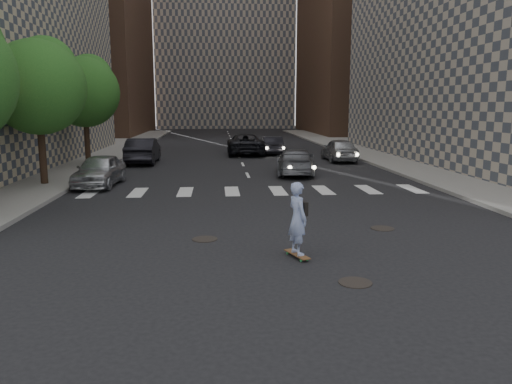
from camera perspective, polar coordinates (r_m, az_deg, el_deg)
ground at (r=12.85m, az=3.03°, el=-6.65°), size 160.00×160.00×0.00m
sidewalk_left at (r=34.86m, az=-26.20°, el=2.95°), size 13.00×80.00×0.15m
sidewalk_right at (r=36.22m, az=21.99°, el=3.47°), size 13.00×80.00×0.15m
tree_b at (r=24.64m, az=-23.51°, el=11.37°), size 4.20×4.20×6.60m
tree_c at (r=32.32m, az=-18.90°, el=11.09°), size 4.20×4.20×6.60m
manhole_a at (r=10.76m, az=11.28°, el=-10.11°), size 0.70×0.70×0.02m
manhole_b at (r=13.90m, az=-5.86°, el=-5.38°), size 0.70×0.70×0.02m
manhole_c at (r=15.49m, az=14.26°, el=-4.05°), size 0.70×0.70×0.02m
skateboarder at (r=12.02m, az=4.79°, el=-3.03°), size 0.62×0.96×1.86m
silver_sedan at (r=23.94m, az=-17.45°, el=2.38°), size 1.95×4.35×1.45m
traffic_car_a at (r=32.67m, az=-12.78°, el=4.62°), size 1.74×4.94×1.62m
traffic_car_b at (r=26.77m, az=4.49°, el=3.47°), size 2.50×4.96×1.38m
traffic_car_c at (r=37.69m, az=-1.23°, el=5.49°), size 2.67×5.72×1.58m
traffic_car_d at (r=33.66m, az=9.50°, el=4.79°), size 1.81×4.47×1.52m
traffic_car_e at (r=38.07m, az=1.83°, el=5.35°), size 1.48×4.10×1.35m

